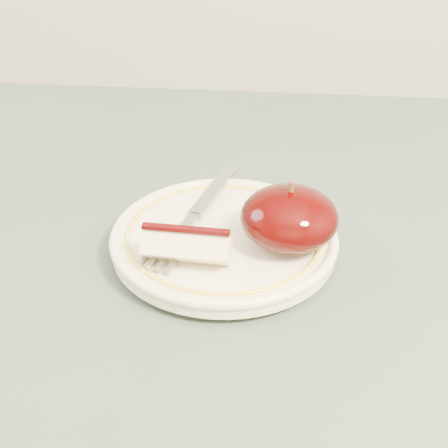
# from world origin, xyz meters

# --- Properties ---
(table) EXTENTS (0.90, 0.90, 0.75)m
(table) POSITION_xyz_m (0.00, 0.00, 0.66)
(table) COLOR brown
(table) RESTS_ON ground
(plate) EXTENTS (0.19, 0.19, 0.02)m
(plate) POSITION_xyz_m (0.11, 0.07, 0.76)
(plate) COLOR beige
(plate) RESTS_ON table
(apple_half) EXTENTS (0.08, 0.07, 0.06)m
(apple_half) POSITION_xyz_m (0.16, 0.06, 0.79)
(apple_half) COLOR black
(apple_half) RESTS_ON plate
(apple_wedge) EXTENTS (0.07, 0.03, 0.03)m
(apple_wedge) POSITION_xyz_m (0.08, 0.03, 0.78)
(apple_wedge) COLOR beige
(apple_wedge) RESTS_ON plate
(fork) EXTENTS (0.06, 0.17, 0.00)m
(fork) POSITION_xyz_m (0.08, 0.09, 0.77)
(fork) COLOR #909398
(fork) RESTS_ON plate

